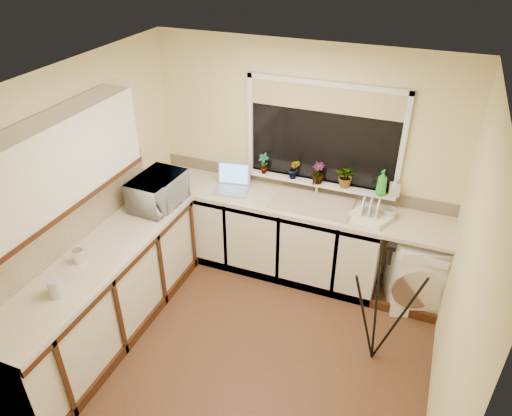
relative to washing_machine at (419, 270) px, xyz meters
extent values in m
plane|color=brown|center=(-1.35, -1.19, -0.39)|extent=(3.20, 3.20, 0.00)
plane|color=white|center=(-1.35, -1.19, 2.06)|extent=(3.20, 3.20, 0.00)
plane|color=beige|center=(-1.35, 0.31, 0.83)|extent=(3.20, 0.00, 3.20)
plane|color=beige|center=(-1.35, -2.69, 0.83)|extent=(3.20, 0.00, 3.20)
plane|color=beige|center=(-2.95, -1.19, 0.83)|extent=(0.00, 3.00, 3.00)
plane|color=beige|center=(0.25, -1.19, 0.83)|extent=(0.00, 3.00, 3.00)
cube|color=silver|center=(-1.68, 0.01, 0.04)|extent=(2.55, 0.60, 0.86)
cube|color=silver|center=(-2.65, -1.49, 0.04)|extent=(0.54, 2.40, 0.86)
cube|color=beige|center=(-1.35, 0.01, 0.49)|extent=(3.20, 0.60, 0.04)
cube|color=beige|center=(-2.65, -1.49, 0.49)|extent=(0.60, 2.40, 0.04)
cube|color=silver|center=(-2.79, -1.64, 1.41)|extent=(0.28, 1.90, 0.70)
cube|color=beige|center=(-2.94, -1.49, 0.73)|extent=(0.02, 2.40, 0.45)
cube|color=beige|center=(-1.35, 0.30, 0.58)|extent=(3.20, 0.02, 0.14)
cube|color=black|center=(-1.15, 0.30, 1.16)|extent=(1.50, 0.02, 1.00)
cube|color=tan|center=(-1.15, 0.27, 1.53)|extent=(1.50, 0.02, 0.25)
cube|color=white|center=(-1.15, 0.24, 0.64)|extent=(1.60, 0.14, 0.03)
cube|color=tan|center=(-1.15, 0.01, 0.52)|extent=(0.82, 0.46, 0.03)
cylinder|color=silver|center=(-1.15, 0.19, 0.63)|extent=(0.03, 0.03, 0.24)
cube|color=white|center=(0.00, 0.00, 0.00)|extent=(0.69, 0.67, 0.78)
cube|color=#AAAAB2|center=(-2.03, -0.04, 0.52)|extent=(0.39, 0.31, 0.02)
cube|color=#5AA0F5|center=(-2.05, 0.11, 0.65)|extent=(0.36, 0.11, 0.25)
cylinder|color=white|center=(-2.57, -0.68, 0.61)|extent=(0.15, 0.15, 0.20)
cube|color=white|center=(-0.54, -0.03, 0.54)|extent=(0.43, 0.39, 0.05)
cylinder|color=#B9BCC4|center=(-2.62, -2.03, 0.59)|extent=(0.11, 0.11, 0.16)
cylinder|color=silver|center=(-2.73, -1.62, 0.57)|extent=(0.09, 0.09, 0.12)
imported|color=silver|center=(-2.59, -0.56, 0.67)|extent=(0.42, 0.60, 0.32)
imported|color=#999999|center=(-1.75, 0.21, 0.77)|extent=(0.14, 0.11, 0.23)
imported|color=#999999|center=(-1.41, 0.22, 0.77)|extent=(0.13, 0.11, 0.22)
imported|color=#999999|center=(-1.16, 0.21, 0.77)|extent=(0.15, 0.15, 0.23)
imported|color=#999999|center=(-0.87, 0.24, 0.78)|extent=(0.24, 0.22, 0.24)
imported|color=green|center=(-0.51, 0.21, 0.79)|extent=(0.13, 0.13, 0.27)
imported|color=#999999|center=(-0.38, 0.23, 0.76)|extent=(0.12, 0.12, 0.20)
imported|color=beige|center=(-0.38, 0.04, 0.56)|extent=(0.15, 0.15, 0.10)
imported|color=#EFDEC5|center=(-2.66, -1.99, 0.55)|extent=(0.10, 0.10, 0.08)
camera|label=1|loc=(-0.15, -4.09, 3.04)|focal=33.64mm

